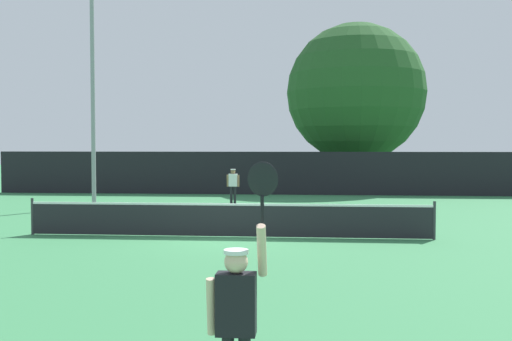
# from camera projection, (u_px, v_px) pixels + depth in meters

# --- Properties ---
(ground_plane) EXTENTS (120.00, 120.00, 0.00)m
(ground_plane) POSITION_uv_depth(u_px,v_px,m) (228.00, 237.00, 17.26)
(ground_plane) COLOR #387F4C
(tennis_net) EXTENTS (11.61, 0.08, 1.07)m
(tennis_net) POSITION_uv_depth(u_px,v_px,m) (228.00, 219.00, 17.24)
(tennis_net) COLOR #232328
(tennis_net) RESTS_ON ground
(perimeter_fence) EXTENTS (28.99, 0.12, 2.26)m
(perimeter_fence) POSITION_uv_depth(u_px,v_px,m) (265.00, 173.00, 31.96)
(perimeter_fence) COLOR black
(perimeter_fence) RESTS_ON ground
(player_serving) EXTENTS (0.67, 0.39, 2.47)m
(player_serving) POSITION_uv_depth(u_px,v_px,m) (237.00, 306.00, 5.80)
(player_serving) COLOR black
(player_serving) RESTS_ON ground
(player_receiving) EXTENTS (0.57, 0.23, 1.54)m
(player_receiving) POSITION_uv_depth(u_px,v_px,m) (233.00, 183.00, 27.14)
(player_receiving) COLOR white
(player_receiving) RESTS_ON ground
(tennis_ball) EXTENTS (0.07, 0.07, 0.07)m
(tennis_ball) POSITION_uv_depth(u_px,v_px,m) (327.00, 221.00, 20.56)
(tennis_ball) COLOR #CCE033
(tennis_ball) RESTS_ON ground
(light_pole) EXTENTS (1.18, 0.28, 9.46)m
(light_pole) POSITION_uv_depth(u_px,v_px,m) (93.00, 81.00, 25.53)
(light_pole) COLOR gray
(light_pole) RESTS_ON ground
(large_tree) EXTENTS (8.31, 8.31, 9.92)m
(large_tree) POSITION_uv_depth(u_px,v_px,m) (356.00, 93.00, 36.42)
(large_tree) COLOR brown
(large_tree) RESTS_ON ground
(parked_car_near) EXTENTS (2.25, 4.35, 1.69)m
(parked_car_near) POSITION_uv_depth(u_px,v_px,m) (156.00, 172.00, 40.59)
(parked_car_near) COLOR black
(parked_car_near) RESTS_ON ground
(parked_car_mid) EXTENTS (2.31, 4.37, 1.69)m
(parked_car_mid) POSITION_uv_depth(u_px,v_px,m) (295.00, 174.00, 38.22)
(parked_car_mid) COLOR black
(parked_car_mid) RESTS_ON ground
(parked_car_far) EXTENTS (2.38, 4.40, 1.69)m
(parked_car_far) POSITION_uv_depth(u_px,v_px,m) (435.00, 174.00, 38.34)
(parked_car_far) COLOR #B7B7BC
(parked_car_far) RESTS_ON ground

